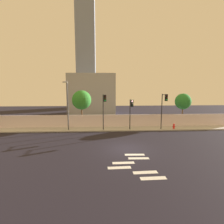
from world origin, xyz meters
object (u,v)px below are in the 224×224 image
at_px(traffic_light_left, 104,105).
at_px(fire_hydrant, 174,126).
at_px(traffic_light_center, 164,104).
at_px(roadside_tree_leftmost, 82,100).
at_px(traffic_light_right, 131,108).
at_px(roadside_tree_midleft, 183,101).
at_px(street_lamp_curbside, 67,102).

height_order(traffic_light_left, fire_hydrant, traffic_light_left).
xyz_separation_m(traffic_light_center, roadside_tree_leftmost, (-11.63, 4.02, 0.28)).
height_order(traffic_light_center, roadside_tree_leftmost, roadside_tree_leftmost).
height_order(traffic_light_left, roadside_tree_leftmost, roadside_tree_leftmost).
distance_m(traffic_light_center, traffic_light_right, 4.54).
distance_m(fire_hydrant, roadside_tree_midleft, 5.32).
xyz_separation_m(traffic_light_center, traffic_light_right, (-4.50, 0.04, -0.52)).
distance_m(traffic_light_right, street_lamp_curbside, 8.73).
height_order(traffic_light_center, roadside_tree_midleft, traffic_light_center).
bearing_deg(street_lamp_curbside, roadside_tree_midleft, 10.65).
bearing_deg(roadside_tree_midleft, street_lamp_curbside, -169.35).
height_order(fire_hydrant, roadside_tree_leftmost, roadside_tree_leftmost).
bearing_deg(traffic_light_left, roadside_tree_midleft, 16.96).
distance_m(traffic_light_left, fire_hydrant, 10.52).
bearing_deg(fire_hydrant, roadside_tree_midleft, 51.09).
distance_m(traffic_light_left, traffic_light_center, 8.18).
height_order(street_lamp_curbside, fire_hydrant, street_lamp_curbside).
bearing_deg(roadside_tree_midleft, traffic_light_right, -156.11).
distance_m(traffic_light_center, fire_hydrant, 3.81).
bearing_deg(traffic_light_right, fire_hydrant, 6.29).
xyz_separation_m(traffic_light_left, roadside_tree_midleft, (12.66, 3.86, 0.05)).
height_order(traffic_light_right, street_lamp_curbside, street_lamp_curbside).
distance_m(traffic_light_left, traffic_light_right, 3.70).
height_order(roadside_tree_leftmost, roadside_tree_midleft, roadside_tree_leftmost).
bearing_deg(traffic_light_right, roadside_tree_leftmost, 150.79).
distance_m(traffic_light_right, roadside_tree_midleft, 9.84).
bearing_deg(traffic_light_left, traffic_light_center, -1.14).
xyz_separation_m(traffic_light_right, roadside_tree_leftmost, (-7.12, 3.98, 0.80)).
bearing_deg(traffic_light_right, street_lamp_curbside, 175.65).
xyz_separation_m(traffic_light_right, fire_hydrant, (6.34, 0.70, -2.73)).
relative_size(fire_hydrant, roadside_tree_leftmost, 0.13).
bearing_deg(street_lamp_curbside, traffic_light_left, -6.15).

